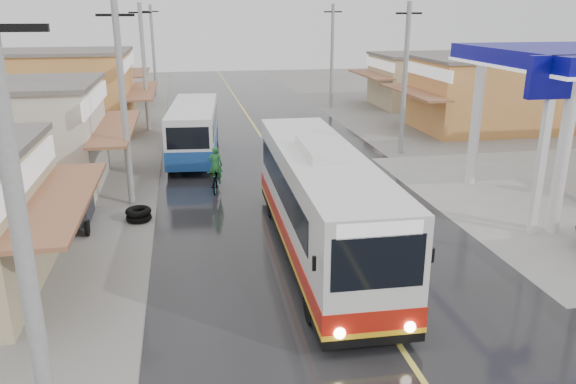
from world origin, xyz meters
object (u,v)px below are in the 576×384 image
object	(u,v)px
cyclist	(216,176)
second_bus	(194,130)
tricycle_near	(71,203)
tyre_stack	(139,214)
tricycle_far	(66,192)
coach_bus	(320,202)

from	to	relation	value
cyclist	second_bus	bearing A→B (deg)	104.74
second_bus	tricycle_near	world-z (taller)	second_bus
second_bus	tyre_stack	xyz separation A→B (m)	(-2.40, -9.19, -1.27)
tyre_stack	cyclist	bearing A→B (deg)	45.29
tricycle_near	tricycle_far	world-z (taller)	tricycle_near
second_bus	cyclist	size ratio (longest dim) A/B	4.26
cyclist	tricycle_near	distance (m)	6.45
tricycle_near	cyclist	bearing A→B (deg)	31.79
tricycle_near	tyre_stack	world-z (taller)	tricycle_near
tricycle_far	coach_bus	bearing A→B (deg)	-30.09
cyclist	tyre_stack	world-z (taller)	cyclist
second_bus	tricycle_near	bearing A→B (deg)	-111.15
coach_bus	second_bus	world-z (taller)	coach_bus
tricycle_far	tyre_stack	bearing A→B (deg)	-20.84
coach_bus	tricycle_near	world-z (taller)	coach_bus
coach_bus	tyre_stack	xyz separation A→B (m)	(-5.99, 4.17, -1.52)
second_bus	tyre_stack	world-z (taller)	second_bus
second_bus	cyclist	world-z (taller)	second_bus
tricycle_far	tyre_stack	size ratio (longest dim) A/B	2.23
second_bus	tricycle_near	xyz separation A→B (m)	(-4.70, -9.51, -0.54)
tyre_stack	coach_bus	bearing A→B (deg)	-34.82
cyclist	coach_bus	bearing A→B (deg)	-60.63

